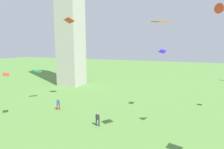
{
  "coord_description": "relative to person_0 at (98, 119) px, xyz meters",
  "views": [
    {
      "loc": [
        10.96,
        -0.72,
        9.77
      ],
      "look_at": [
        1.37,
        21.81,
        6.01
      ],
      "focal_mm": 30.4,
      "sensor_mm": 36.0,
      "label": 1
    }
  ],
  "objects": [
    {
      "name": "person_0",
      "position": [
        0.0,
        0.0,
        0.0
      ],
      "size": [
        0.51,
        0.26,
        1.66
      ],
      "rotation": [
        0.0,
        0.0,
        0.02
      ],
      "color": "#1E2333",
      "rests_on": "ground_plane"
    },
    {
      "name": "person_3",
      "position": [
        -8.29,
        2.91,
        -0.0
      ],
      "size": [
        0.5,
        0.42,
        1.66
      ],
      "rotation": [
        0.0,
        0.0,
        3.63
      ],
      "color": "red",
      "rests_on": "ground_plane"
    },
    {
      "name": "kite_flying_0",
      "position": [
        6.33,
        7.46,
        8.03
      ],
      "size": [
        0.97,
        1.19,
        0.55
      ],
      "rotation": [
        0.0,
        0.0,
        4.53
      ],
      "color": "#2611D3"
    },
    {
      "name": "kite_flying_1",
      "position": [
        -11.44,
        -3.03,
        5.22
      ],
      "size": [
        1.24,
        1.26,
        0.42
      ],
      "rotation": [
        0.0,
        0.0,
        5.51
      ],
      "color": "#BB3717"
    },
    {
      "name": "kite_flying_2",
      "position": [
        -8.66,
        6.98,
        12.88
      ],
      "size": [
        2.08,
        1.73,
        0.83
      ],
      "rotation": [
        0.0,
        0.0,
        2.69
      ],
      "color": "#C74123"
    },
    {
      "name": "kite_flying_3",
      "position": [
        7.58,
        -2.56,
        10.86
      ],
      "size": [
        1.6,
        1.69,
        0.28
      ],
      "rotation": [
        0.0,
        0.0,
        4.09
      ],
      "color": "#BF6306"
    },
    {
      "name": "kite_flying_4",
      "position": [
        -14.85,
        5.51,
        4.37
      ],
      "size": [
        1.59,
        1.65,
        0.85
      ],
      "rotation": [
        0.0,
        0.0,
        1.08
      ],
      "color": "#20C59C"
    },
    {
      "name": "kite_flying_6",
      "position": [
        12.47,
        0.05,
        12.04
      ],
      "size": [
        1.51,
        1.57,
        0.99
      ],
      "rotation": [
        0.0,
        0.0,
        2.45
      ],
      "color": "#E54125"
    },
    {
      "name": "kite_flying_7",
      "position": [
        14.52,
        12.5,
        3.68
      ],
      "size": [
        0.68,
        0.98,
        0.27
      ],
      "rotation": [
        0.0,
        0.0,
        4.7
      ],
      "color": "#251EE3"
    }
  ]
}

